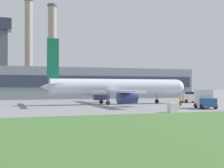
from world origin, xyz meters
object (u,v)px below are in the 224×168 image
object	(u,v)px
baggage_truck	(205,99)
airplane	(115,88)
ground_crew_person	(180,101)
pushback_tug	(190,98)

from	to	relation	value
baggage_truck	airplane	bearing A→B (deg)	122.99
airplane	ground_crew_person	size ratio (longest dim) A/B	16.37
pushback_tug	ground_crew_person	distance (m)	10.40
pushback_tug	baggage_truck	xyz separation A→B (m)	(-6.70, -14.36, 0.33)
ground_crew_person	baggage_truck	bearing A→B (deg)	-89.05
ground_crew_person	pushback_tug	bearing A→B (deg)	49.07
baggage_truck	ground_crew_person	size ratio (longest dim) A/B	2.67
airplane	pushback_tug	distance (m)	15.90
airplane	ground_crew_person	distance (m)	11.85
pushback_tug	baggage_truck	world-z (taller)	baggage_truck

